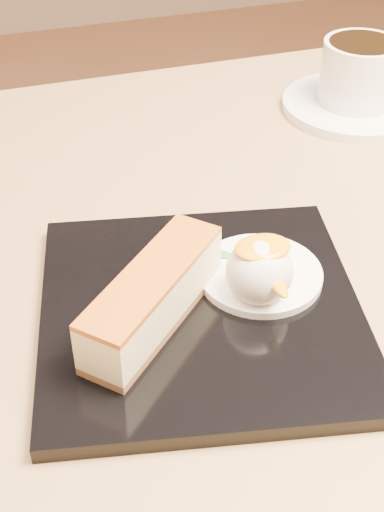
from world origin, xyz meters
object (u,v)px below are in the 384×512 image
object	(u,v)px
table	(257,423)
cheesecake	(153,297)
ice_cream_scoop	(259,272)
coffee_cup	(361,71)
dessert_plate	(201,311)
saucer	(354,105)

from	to	relation	value
table	cheesecake	distance (m)	0.21
ice_cream_scoop	coffee_cup	bearing A→B (deg)	50.07
table	ice_cream_scoop	world-z (taller)	ice_cream_scoop
dessert_plate	cheesecake	size ratio (longest dim) A/B	1.86
saucer	coffee_cup	xyz separation A→B (m)	(0.00, -0.00, 0.04)
table	saucer	size ratio (longest dim) A/B	5.33
saucer	dessert_plate	bearing A→B (deg)	-135.11
saucer	coffee_cup	bearing A→B (deg)	-2.46
dessert_plate	saucer	bearing A→B (deg)	44.89
table	cheesecake	size ratio (longest dim) A/B	6.78
cheesecake	coffee_cup	bearing A→B (deg)	-2.35
ice_cream_scoop	saucer	bearing A→B (deg)	50.34
cheesecake	saucer	size ratio (longest dim) A/B	0.79
table	saucer	bearing A→B (deg)	50.63
table	ice_cream_scoop	size ratio (longest dim) A/B	17.21
table	dessert_plate	xyz separation A→B (m)	(-0.06, -0.01, 0.16)
cheesecake	saucer	xyz separation A→B (m)	(0.29, 0.26, -0.03)
table	dessert_plate	distance (m)	0.17
dessert_plate	coffee_cup	size ratio (longest dim) A/B	2.11
cheesecake	ice_cream_scoop	xyz separation A→B (m)	(0.07, 0.00, 0.00)
cheesecake	ice_cream_scoop	bearing A→B (deg)	-43.89
table	dessert_plate	size ratio (longest dim) A/B	3.64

